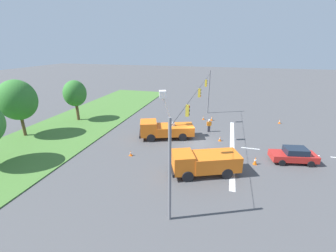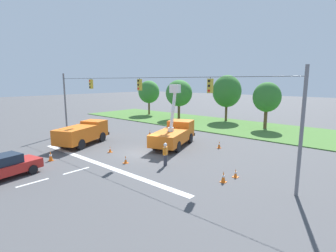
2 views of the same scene
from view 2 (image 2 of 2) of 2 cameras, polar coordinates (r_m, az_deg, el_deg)
ground_plane at (r=23.50m, az=-6.15°, el=-5.92°), size 200.00×200.00×0.00m
grass_verge at (r=37.70m, az=14.50°, el=-0.11°), size 56.00×12.00×0.10m
lane_markings at (r=20.35m, az=-18.01°, el=-8.87°), size 17.60×15.25×0.01m
signal_gantry at (r=22.71m, az=-6.36°, el=4.90°), size 26.20×0.33×7.20m
tree_far_west at (r=49.14m, az=-4.19°, el=7.39°), size 4.08×3.73×6.37m
tree_west at (r=43.65m, az=2.41°, el=7.13°), size 4.25×4.54×6.49m
tree_centre at (r=42.15m, az=12.70°, el=7.38°), size 4.38×4.58×7.22m
tree_east at (r=36.65m, az=20.71°, el=5.86°), size 3.63×3.21×6.19m
utility_truck_bucket_lift at (r=25.81m, az=1.37°, el=-1.51°), size 4.61×7.17×6.01m
utility_truck_support_near at (r=27.61m, az=-18.04°, el=-1.40°), size 4.49×6.57×2.17m
sedan_red at (r=20.50m, az=-32.00°, el=-7.47°), size 2.48×4.54×1.56m
road_worker at (r=19.80m, az=-0.59°, el=-5.87°), size 0.35×0.62×1.77m
traffic_cone_foreground_left at (r=20.84m, az=-9.22°, el=-7.23°), size 0.36×0.36×0.61m
traffic_cone_foreground_right at (r=24.20m, az=-12.49°, el=-4.96°), size 0.36×0.36×0.59m
traffic_cone_mid_left at (r=23.13m, az=-24.20°, el=-5.95°), size 0.36×0.36×0.83m
traffic_cone_near_bucket at (r=25.51m, az=11.07°, el=-4.00°), size 0.36×0.36×0.70m
traffic_cone_lane_edge_a at (r=18.28m, az=14.50°, el=-9.94°), size 0.36×0.36×0.58m
traffic_cone_lane_edge_b at (r=17.24m, az=11.97°, el=-10.77°), size 0.36×0.36×0.73m
traffic_cone_far_left at (r=31.30m, az=-3.98°, el=-1.40°), size 0.36×0.36×0.58m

